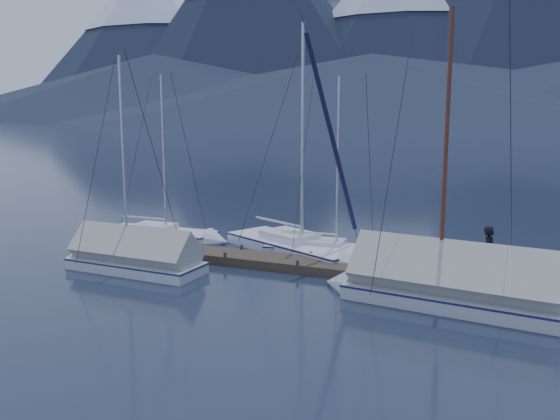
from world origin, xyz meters
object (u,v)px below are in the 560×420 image
(sailboat_covered_near, at_px, (434,287))
(sailboat_covered_far, at_px, (125,259))
(sailboat_open_right, at_px, (346,253))
(person, at_px, (489,253))
(sailboat_open_left, at_px, (174,236))
(sailboat_open_mid, at_px, (311,252))

(sailboat_covered_near, relative_size, sailboat_covered_far, 1.14)
(sailboat_open_right, bearing_deg, sailboat_covered_far, -143.45)
(sailboat_open_right, xyz_separation_m, person, (5.63, -2.30, 1.09))
(person, bearing_deg, sailboat_open_left, 87.55)
(sailboat_covered_far, bearing_deg, sailboat_open_left, 103.56)
(sailboat_open_left, bearing_deg, sailboat_open_right, 0.36)
(sailboat_open_mid, bearing_deg, sailboat_open_left, 175.86)
(sailboat_covered_near, height_order, person, sailboat_covered_near)
(sailboat_covered_far, bearing_deg, person, 12.94)
(sailboat_open_mid, xyz_separation_m, sailboat_open_right, (1.34, 0.55, -0.04))
(sailboat_open_left, relative_size, sailboat_covered_near, 0.84)
(sailboat_open_mid, distance_m, sailboat_open_right, 1.45)
(sailboat_covered_near, bearing_deg, person, 57.33)
(sailboat_covered_far, height_order, person, sailboat_covered_far)
(sailboat_open_left, xyz_separation_m, person, (13.89, -2.24, 1.09))
(sailboat_covered_far, bearing_deg, sailboat_open_mid, 39.33)
(sailboat_open_right, bearing_deg, sailboat_covered_near, -46.83)
(sailboat_open_left, distance_m, sailboat_open_right, 8.26)
(sailboat_open_left, height_order, person, sailboat_open_left)
(sailboat_covered_near, bearing_deg, sailboat_covered_far, -176.40)
(sailboat_covered_near, distance_m, person, 2.72)
(sailboat_covered_near, height_order, sailboat_covered_far, sailboat_covered_near)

